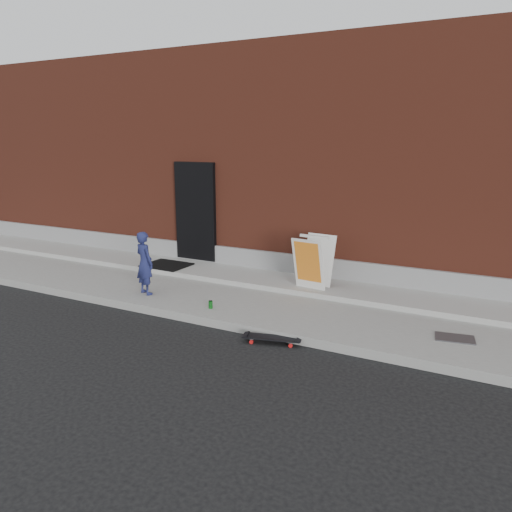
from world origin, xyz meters
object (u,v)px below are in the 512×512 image
Objects in this scene: child at (145,263)px; soda_can at (211,305)px; skateboard at (272,338)px; pizza_sign at (313,262)px.

child is 8.92× the size of soda_can.
soda_can reaches higher than skateboard.
soda_can is at bearing -125.24° from pizza_sign.
child reaches higher than pizza_sign.
child is 1.34× the size of skateboard.
pizza_sign is 2.18m from soda_can.
skateboard is (3.02, -0.70, -0.67)m from child.
skateboard is at bearing -83.91° from pizza_sign.
pizza_sign is (2.78, 1.58, 0.00)m from child.
pizza_sign is at bearing -131.68° from child.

